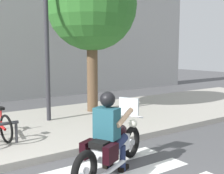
{
  "coord_description": "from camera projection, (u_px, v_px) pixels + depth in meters",
  "views": [
    {
      "loc": [
        -1.79,
        -2.87,
        2.11
      ],
      "look_at": [
        2.49,
        3.15,
        1.19
      ],
      "focal_mm": 47.15,
      "sensor_mm": 36.0,
      "label": 1
    }
  ],
  "objects": [
    {
      "name": "motorcycle",
      "position": [
        112.0,
        146.0,
        5.1
      ],
      "size": [
        2.07,
        1.08,
        1.22
      ],
      "color": "black",
      "rests_on": "ground"
    },
    {
      "name": "crosswalk_stripe_4",
      "position": [
        96.0,
        164.0,
        5.49
      ],
      "size": [
        2.8,
        0.4,
        0.01
      ],
      "primitive_type": "cube",
      "color": "white",
      "rests_on": "ground"
    },
    {
      "name": "rider",
      "position": [
        109.0,
        127.0,
        4.99
      ],
      "size": [
        0.76,
        0.7,
        1.43
      ],
      "color": "#1E4C59",
      "rests_on": "ground"
    },
    {
      "name": "street_lamp",
      "position": [
        47.0,
        36.0,
        8.02
      ],
      "size": [
        0.28,
        0.28,
        4.12
      ],
      "color": "#2D2D33",
      "rests_on": "ground"
    },
    {
      "name": "tree_near_rack",
      "position": [
        92.0,
        6.0,
        9.2
      ],
      "size": [
        2.84,
        2.84,
        4.94
      ],
      "color": "brown",
      "rests_on": "ground"
    }
  ]
}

